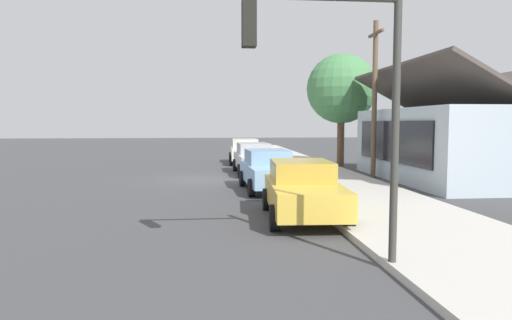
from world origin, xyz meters
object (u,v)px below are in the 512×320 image
object	(u,v)px
car_silver	(254,158)
car_skyblue	(269,170)
car_mustard	(303,189)
traffic_light_main	(337,76)
car_ivory	(245,151)
utility_pole_wooden	(375,96)
fire_hydrant_red	(280,162)
shade_tree	(341,89)

from	to	relation	value
car_silver	car_skyblue	distance (m)	6.06
car_mustard	traffic_light_main	xyz separation A→B (m)	(4.69, -0.36, 2.68)
car_ivory	car_silver	world-z (taller)	same
car_ivory	utility_pole_wooden	bearing A→B (deg)	34.55
car_silver	utility_pole_wooden	distance (m)	6.83
fire_hydrant_red	shade_tree	bearing A→B (deg)	121.38
shade_tree	utility_pole_wooden	bearing A→B (deg)	-1.43
shade_tree	traffic_light_main	size ratio (longest dim) A/B	1.32
car_mustard	shade_tree	distance (m)	16.71
car_mustard	fire_hydrant_red	size ratio (longest dim) A/B	6.45
fire_hydrant_red	car_silver	bearing A→B (deg)	-50.76
car_ivory	car_skyblue	xyz separation A→B (m)	(12.26, 0.01, -0.00)
shade_tree	utility_pole_wooden	size ratio (longest dim) A/B	0.92
car_ivory	utility_pole_wooden	size ratio (longest dim) A/B	0.64
car_silver	traffic_light_main	distance (m)	16.38
car_skyblue	car_mustard	size ratio (longest dim) A/B	1.01
traffic_light_main	car_skyblue	bearing A→B (deg)	179.52
shade_tree	utility_pole_wooden	world-z (taller)	utility_pole_wooden
car_skyblue	car_mustard	xyz separation A→B (m)	(5.42, 0.27, 0.00)
car_skyblue	fire_hydrant_red	xyz separation A→B (m)	(-7.35, 1.57, -0.32)
utility_pole_wooden	traffic_light_main	bearing A→B (deg)	-22.36
car_mustard	utility_pole_wooden	bearing A→B (deg)	152.76
car_ivory	shade_tree	distance (m)	7.34
traffic_light_main	utility_pole_wooden	xyz separation A→B (m)	(-13.76, 5.66, 0.44)
car_skyblue	traffic_light_main	xyz separation A→B (m)	(10.10, -0.08, 2.68)
car_silver	shade_tree	distance (m)	7.93
traffic_light_main	fire_hydrant_red	size ratio (longest dim) A/B	7.32
car_skyblue	shade_tree	xyz separation A→B (m)	(-9.89, 5.73, 3.91)
car_ivory	car_mustard	xyz separation A→B (m)	(17.67, 0.29, -0.00)
car_ivory	shade_tree	bearing A→B (deg)	69.12
car_skyblue	utility_pole_wooden	distance (m)	7.36
shade_tree	traffic_light_main	world-z (taller)	shade_tree
car_ivory	car_skyblue	distance (m)	12.26
shade_tree	fire_hydrant_red	distance (m)	6.45
car_skyblue	utility_pole_wooden	world-z (taller)	utility_pole_wooden
traffic_light_main	car_ivory	bearing A→B (deg)	179.81
car_mustard	traffic_light_main	size ratio (longest dim) A/B	0.88
shade_tree	utility_pole_wooden	distance (m)	6.28
car_skyblue	car_ivory	bearing A→B (deg)	177.35
shade_tree	traffic_light_main	distance (m)	20.85
car_mustard	shade_tree	size ratio (longest dim) A/B	0.67
car_mustard	shade_tree	world-z (taller)	shade_tree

